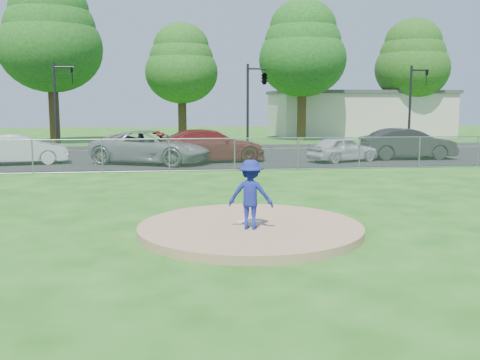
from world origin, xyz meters
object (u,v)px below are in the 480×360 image
Objects in this scene: tree_left at (50,36)px; traffic_signal_right at (414,99)px; parked_car_charcoal at (408,144)px; parked_car_white at (21,150)px; parked_car_gray at (151,147)px; traffic_signal_left at (59,99)px; parked_car_pearl at (343,149)px; tree_right at (303,48)px; pitcher at (251,194)px; parked_car_darkred at (210,146)px; commercial_building at (357,113)px; tree_center at (181,63)px; traffic_cone at (98,158)px; traffic_signal_center at (263,80)px; tree_far_right at (412,60)px.

tree_left is 2.24× the size of traffic_signal_right.
parked_car_white is at bearing 91.51° from parked_car_charcoal.
traffic_signal_right is at bearing -45.16° from parked_car_gray.
traffic_signal_left is 23.00m from traffic_signal_right.
parked_car_gray is 1.55× the size of parked_car_pearl.
tree_left is 1.08× the size of tree_right.
parked_car_darkred is at bearing -73.23° from pitcher.
parked_car_gray is (5.81, -6.60, -2.50)m from traffic_signal_left.
parked_car_pearl is (-1.81, -16.86, -6.97)m from tree_right.
commercial_building is 29.52m from parked_car_gray.
traffic_cone is at bearing -103.97° from tree_center.
tree_center reaches higher than pitcher.
traffic_cone is 5.83m from parked_car_darkred.
parked_car_darkred is at bearing 91.49° from parked_car_charcoal.
parked_car_gray is at bearing 67.15° from parked_car_pearl.
traffic_signal_center is at bearing -116.71° from tree_right.
parked_car_charcoal reaches higher than parked_car_pearl.
parked_car_pearl is (7.24, 15.55, -0.32)m from pitcher.
parked_car_gray is at bearing -95.98° from tree_center.
tree_center is at bearing 57.10° from traffic_signal_left.
pitcher is 16.38m from parked_car_darkred.
traffic_signal_center is 1.23× the size of parked_car_white.
traffic_signal_right is at bearing -67.17° from parked_car_pearl.
parked_car_charcoal is (7.26, -5.99, -3.75)m from traffic_signal_center.
traffic_signal_left is at bearing -155.68° from tree_far_right.
parked_car_charcoal is (-8.78, -18.99, -6.20)m from tree_far_right.
traffic_signal_center is at bearing 51.74° from parked_car_charcoal.
parked_car_darkred is (0.19, 16.38, -0.14)m from pitcher.
tree_center is 34.85m from pitcher.
traffic_signal_right reaches higher than traffic_cone.
pitcher reaches higher than traffic_cone.
parked_car_charcoal is at bearing -82.08° from tree_right.
parked_car_white is (-0.77, -6.07, -2.60)m from traffic_signal_left.
traffic_signal_center is at bearing -31.02° from tree_left.
tree_right is 18.25× the size of traffic_cone.
traffic_cone is (5.37, -15.63, -7.91)m from tree_left.
tree_far_right reaches higher than traffic_signal_center.
pitcher is at bearing -105.61° from tree_right.
parked_car_pearl reaches higher than traffic_cone.
traffic_signal_right reaches higher than pitcher.
traffic_signal_right is at bearing -113.91° from tree_far_right.
tree_center is 18.91m from parked_car_darkred.
traffic_signal_left and traffic_signal_center have the same top height.
parked_car_charcoal is (12.22, -17.99, -5.61)m from tree_center.
tree_left is 25.29m from parked_car_pearl.
tree_right reaches higher than traffic_signal_left.
tree_left is at bearing 51.14° from parked_car_gray.
tree_center is 6.11× the size of pitcher.
tree_right is at bearing -60.05° from parked_car_white.
tree_left is at bearing 148.98° from traffic_signal_center.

